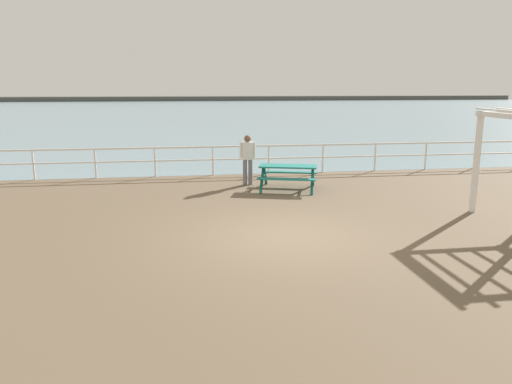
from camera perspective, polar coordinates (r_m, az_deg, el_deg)
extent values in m
cube|color=brown|center=(10.97, 3.17, -5.61)|extent=(30.00, 24.00, 0.20)
cube|color=gray|center=(63.09, -6.72, 9.27)|extent=(142.00, 90.00, 0.01)
cube|color=#4C4C47|center=(106.04, -7.56, 10.46)|extent=(142.00, 6.00, 1.80)
cube|color=white|center=(18.23, -1.75, 5.31)|extent=(23.00, 0.06, 0.06)
cube|color=white|center=(18.30, -1.74, 3.84)|extent=(23.00, 0.05, 0.05)
cylinder|color=white|center=(18.90, -24.38, 2.85)|extent=(0.07, 0.07, 1.05)
cylinder|color=white|center=(18.43, -18.12, 3.13)|extent=(0.07, 0.07, 1.05)
cylinder|color=white|center=(18.20, -11.61, 3.38)|extent=(0.07, 0.07, 1.05)
cylinder|color=white|center=(18.21, -5.02, 3.59)|extent=(0.07, 0.07, 1.05)
cylinder|color=white|center=(18.46, 1.49, 3.75)|extent=(0.07, 0.07, 1.05)
cylinder|color=white|center=(18.93, 7.74, 3.86)|extent=(0.07, 0.07, 1.05)
cylinder|color=white|center=(19.62, 13.63, 3.92)|extent=(0.07, 0.07, 1.05)
cylinder|color=white|center=(20.50, 19.07, 3.94)|extent=(0.07, 0.07, 1.05)
cylinder|color=white|center=(21.54, 24.01, 3.93)|extent=(0.07, 0.07, 1.05)
cube|color=#1E7A70|center=(15.63, 3.74, 3.00)|extent=(1.93, 1.19, 0.05)
cube|color=#1E7A70|center=(16.29, 3.89, 2.31)|extent=(1.80, 0.77, 0.04)
cube|color=#1E7A70|center=(15.07, 3.54, 1.50)|extent=(1.80, 0.77, 0.04)
cube|color=#165B54|center=(16.02, 6.60, 1.81)|extent=(0.30, 0.78, 0.79)
cube|color=#165B54|center=(15.28, 6.52, 1.31)|extent=(0.30, 0.78, 0.79)
cube|color=#165B54|center=(15.64, 6.57, 1.73)|extent=(0.49, 1.45, 0.04)
cube|color=#165B54|center=(16.13, 1.06, 1.97)|extent=(0.30, 0.78, 0.79)
cube|color=#165B54|center=(15.40, 0.71, 1.47)|extent=(0.30, 0.78, 0.79)
cube|color=#165B54|center=(15.76, 0.89, 1.89)|extent=(0.49, 1.45, 0.04)
cylinder|color=slate|center=(16.39, -0.66, 2.31)|extent=(0.14, 0.14, 0.85)
cylinder|color=slate|center=(16.39, -1.29, 2.31)|extent=(0.14, 0.14, 0.85)
cube|color=white|center=(16.28, -0.98, 4.79)|extent=(0.36, 0.25, 0.58)
cylinder|color=white|center=(16.29, -0.20, 4.90)|extent=(0.09, 0.09, 0.52)
cylinder|color=white|center=(16.27, -1.76, 4.88)|extent=(0.09, 0.09, 0.52)
sphere|color=brown|center=(16.23, -0.99, 6.21)|extent=(0.23, 0.23, 0.23)
cube|color=white|center=(13.94, 24.16, 2.89)|extent=(0.12, 0.12, 2.50)
cube|color=white|center=(12.90, 27.30, 7.79)|extent=(0.12, 2.44, 0.12)
cube|color=white|center=(12.90, 27.35, 8.32)|extent=(0.08, 2.56, 0.04)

